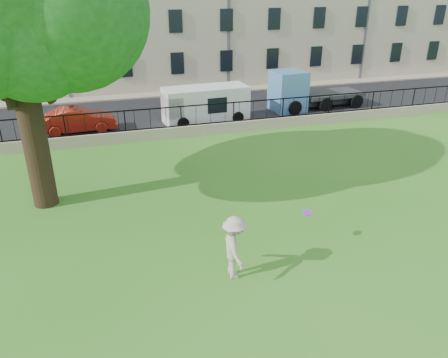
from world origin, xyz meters
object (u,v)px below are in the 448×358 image
object	(u,v)px
man	(234,248)
red_sedan	(78,120)
frisbee	(307,213)
blue_truck	(316,89)
white_van	(206,105)

from	to	relation	value
man	red_sedan	distance (m)	15.88
frisbee	blue_truck	bearing A→B (deg)	61.48
man	blue_truck	xyz separation A→B (m)	(11.00, 16.16, 0.33)
white_van	blue_truck	xyz separation A→B (m)	(7.88, 1.00, 0.24)
blue_truck	frisbee	bearing A→B (deg)	-121.50
man	white_van	bearing A→B (deg)	-8.92
blue_truck	red_sedan	bearing A→B (deg)	-179.69
blue_truck	man	bearing A→B (deg)	-127.22
man	red_sedan	bearing A→B (deg)	18.47
red_sedan	blue_truck	bearing A→B (deg)	-90.29
red_sedan	white_van	world-z (taller)	white_van
man	blue_truck	world-z (taller)	blue_truck
white_van	blue_truck	size ratio (longest dim) A/B	0.82
frisbee	white_van	bearing A→B (deg)	88.22
frisbee	man	bearing A→B (deg)	-162.71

